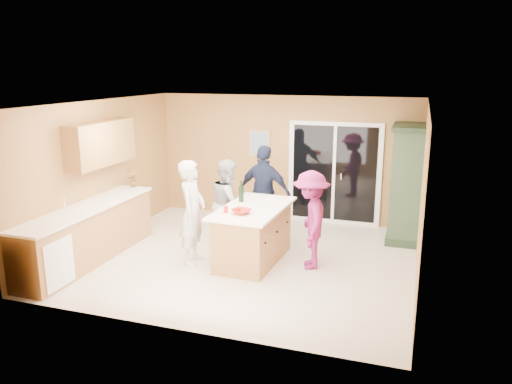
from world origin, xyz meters
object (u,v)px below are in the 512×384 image
(woman_grey, at_px, (228,204))
(woman_magenta, at_px, (311,220))
(kitchen_island, at_px, (253,236))
(green_hutch, at_px, (407,185))
(woman_white, at_px, (192,212))
(woman_navy, at_px, (265,193))

(woman_grey, xyz_separation_m, woman_magenta, (1.60, -0.50, -0.00))
(kitchen_island, relative_size, green_hutch, 0.85)
(woman_white, relative_size, woman_navy, 0.97)
(kitchen_island, distance_m, woman_white, 1.07)
(green_hutch, bearing_deg, woman_grey, -154.68)
(kitchen_island, xyz_separation_m, woman_navy, (-0.15, 1.12, 0.45))
(kitchen_island, xyz_separation_m, woman_white, (-0.92, -0.36, 0.42))
(woman_white, bearing_deg, woman_magenta, -83.92)
(green_hutch, distance_m, woman_white, 4.00)
(green_hutch, relative_size, woman_grey, 1.35)
(kitchen_island, bearing_deg, green_hutch, 42.72)
(green_hutch, height_order, woman_white, green_hutch)
(woman_white, xyz_separation_m, woman_magenta, (1.87, 0.41, -0.07))
(green_hutch, xyz_separation_m, woman_navy, (-2.49, -0.85, -0.16))
(kitchen_island, height_order, woman_magenta, woman_magenta)
(green_hutch, xyz_separation_m, woman_white, (-3.26, -2.33, -0.19))
(green_hutch, height_order, woman_magenta, green_hutch)
(woman_magenta, bearing_deg, green_hutch, 128.93)
(woman_navy, xyz_separation_m, woman_magenta, (1.10, -1.07, -0.10))
(kitchen_island, relative_size, woman_grey, 1.15)
(woman_white, bearing_deg, woman_navy, -33.80)
(woman_grey, height_order, woman_magenta, woman_grey)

